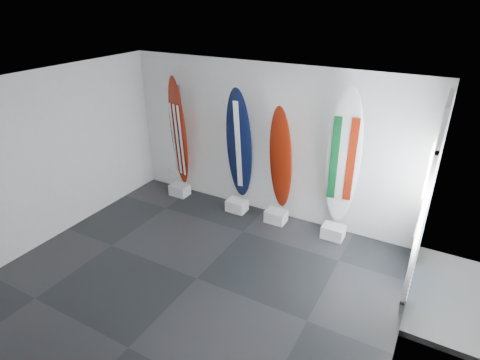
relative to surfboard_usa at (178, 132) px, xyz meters
The scene contains 16 objects.
floor 3.33m from the surfboard_usa, 49.36° to the right, with size 6.00×6.00×0.00m, color black.
ceiling 3.39m from the surfboard_usa, 49.36° to the right, with size 6.00×6.00×0.00m, color white.
wall_back 1.97m from the surfboard_usa, ahead, with size 6.00×6.00×0.00m, color white.
wall_front 5.17m from the surfboard_usa, 67.74° to the right, with size 6.00×6.00×0.00m, color white.
wall_left 2.51m from the surfboard_usa, 114.59° to the right, with size 5.00×5.00×0.00m, color white.
wall_right 5.46m from the surfboard_usa, 24.70° to the right, with size 5.00×5.00×0.00m, color white.
display_block_usa 1.32m from the surfboard_usa, 90.00° to the right, with size 0.40×0.30×0.24m, color silver.
surfboard_usa is the anchor object (origin of this frame).
display_block_navy 1.97m from the surfboard_usa, ahead, with size 0.40×0.30×0.24m, color silver.
surfboard_navy 1.46m from the surfboard_usa, ahead, with size 0.53×0.08×2.35m, color black.
display_block_swiss 2.69m from the surfboard_usa, ahead, with size 0.40×0.30×0.24m, color silver.
surfboard_swiss 2.35m from the surfboard_usa, ahead, with size 0.48×0.08×2.12m, color maroon.
display_block_italy 3.74m from the surfboard_usa, ahead, with size 0.40×0.30×0.24m, color silver.
surfboard_italy 3.50m from the surfboard_usa, ahead, with size 0.58×0.08×2.59m, color silver.
wall_outlet 1.21m from the surfboard_usa, 157.93° to the left, with size 0.09×0.02×0.13m, color silver.
glass_door 4.98m from the surfboard_usa, ahead, with size 0.12×1.16×2.85m, color white, non-canonical shape.
Camera 1 is at (3.01, -4.02, 4.14)m, focal length 29.54 mm.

